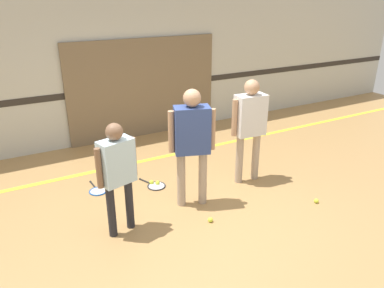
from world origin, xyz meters
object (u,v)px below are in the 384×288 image
(tennis_ball_by_spare_racket, at_px, (151,182))
(tennis_ball_near_instructor, at_px, (210,220))
(tennis_ball_stray_right, at_px, (316,201))
(person_instructor, at_px, (192,136))
(person_student_left, at_px, (117,167))
(racket_second_spare, at_px, (98,190))
(person_student_right, at_px, (250,120))
(tennis_ball_stray_left, at_px, (157,183))
(racket_spare_on_floor, at_px, (156,186))

(tennis_ball_by_spare_racket, bearing_deg, tennis_ball_near_instructor, -78.72)
(tennis_ball_near_instructor, bearing_deg, tennis_ball_by_spare_racket, 101.28)
(tennis_ball_by_spare_racket, xyz_separation_m, tennis_ball_stray_right, (1.86, -1.67, 0.00))
(person_instructor, relative_size, tennis_ball_by_spare_racket, 25.41)
(person_student_left, xyz_separation_m, tennis_ball_near_instructor, (1.08, -0.37, -0.86))
(racket_second_spare, relative_size, tennis_ball_by_spare_racket, 7.97)
(person_student_right, bearing_deg, person_instructor, 15.35)
(person_student_left, xyz_separation_m, tennis_ball_by_spare_racket, (0.81, 0.97, -0.86))
(person_student_right, height_order, tennis_ball_stray_left, person_student_right)
(racket_spare_on_floor, height_order, tennis_ball_stray_left, tennis_ball_stray_left)
(person_student_left, distance_m, tennis_ball_stray_left, 1.54)
(person_student_right, distance_m, tennis_ball_near_instructor, 1.67)
(racket_spare_on_floor, bearing_deg, person_student_right, -132.87)
(person_student_left, distance_m, tennis_ball_stray_right, 2.89)
(person_student_right, height_order, tennis_ball_near_instructor, person_student_right)
(person_student_right, bearing_deg, tennis_ball_stray_right, 118.01)
(racket_spare_on_floor, relative_size, tennis_ball_near_instructor, 8.31)
(tennis_ball_near_instructor, height_order, tennis_ball_by_spare_racket, same)
(tennis_ball_stray_right, bearing_deg, tennis_ball_stray_left, 137.94)
(person_student_left, relative_size, tennis_ball_by_spare_racket, 21.92)
(person_student_right, distance_m, tennis_ball_by_spare_racket, 1.81)
(racket_spare_on_floor, xyz_separation_m, tennis_ball_stray_right, (1.83, -1.58, 0.02))
(tennis_ball_near_instructor, relative_size, tennis_ball_stray_right, 1.00)
(racket_second_spare, relative_size, tennis_ball_near_instructor, 7.97)
(tennis_ball_stray_left, bearing_deg, tennis_ball_near_instructor, -81.46)
(racket_second_spare, bearing_deg, racket_spare_on_floor, -112.37)
(racket_spare_on_floor, distance_m, tennis_ball_near_instructor, 1.28)
(racket_spare_on_floor, xyz_separation_m, racket_second_spare, (-0.84, 0.28, -0.00))
(tennis_ball_by_spare_racket, bearing_deg, person_student_right, -23.45)
(person_student_left, relative_size, tennis_ball_stray_right, 21.92)
(person_student_left, distance_m, tennis_ball_near_instructor, 1.43)
(tennis_ball_by_spare_racket, xyz_separation_m, tennis_ball_stray_left, (0.08, -0.06, 0.00))
(tennis_ball_near_instructor, bearing_deg, person_instructor, 88.53)
(person_student_left, height_order, tennis_ball_near_instructor, person_student_left)
(person_instructor, height_order, person_student_left, person_instructor)
(person_instructor, xyz_separation_m, racket_second_spare, (-1.09, 1.01, -1.03))
(tennis_ball_near_instructor, distance_m, tennis_ball_stray_right, 1.62)
(person_instructor, bearing_deg, tennis_ball_by_spare_racket, 127.58)
(person_student_right, xyz_separation_m, tennis_ball_stray_left, (-1.32, 0.54, -0.98))
(person_instructor, xyz_separation_m, tennis_ball_stray_right, (1.57, -0.85, -1.00))
(person_instructor, height_order, racket_second_spare, person_instructor)
(tennis_ball_near_instructor, bearing_deg, person_student_right, 33.15)
(person_instructor, xyz_separation_m, person_student_left, (-1.10, -0.15, -0.14))
(person_student_left, xyz_separation_m, racket_spare_on_floor, (0.84, 0.88, -0.88))
(tennis_ball_near_instructor, relative_size, tennis_ball_by_spare_racket, 1.00)
(person_student_left, xyz_separation_m, tennis_ball_stray_left, (0.89, 0.91, -0.86))
(person_instructor, bearing_deg, tennis_ball_near_instructor, -72.92)
(person_instructor, height_order, tennis_ball_stray_right, person_instructor)
(person_student_left, height_order, tennis_ball_stray_right, person_student_left)
(person_instructor, height_order, racket_spare_on_floor, person_instructor)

